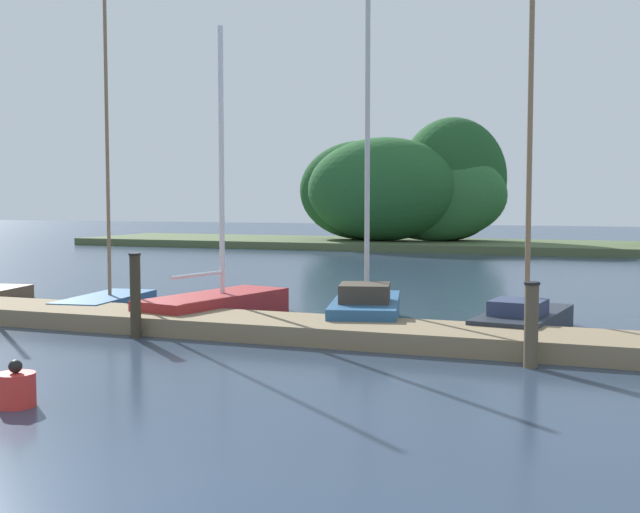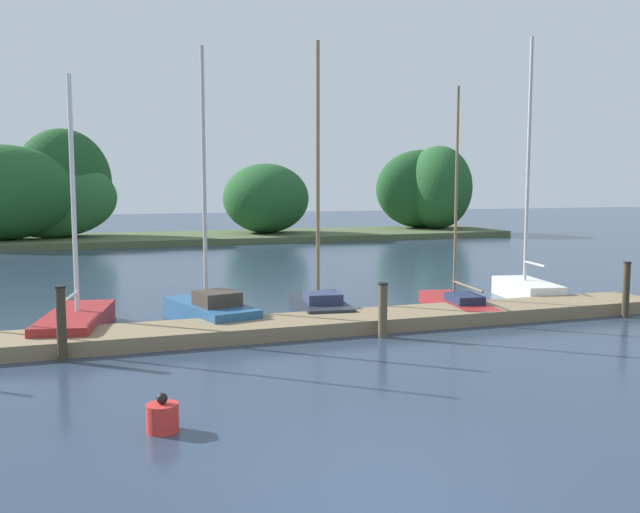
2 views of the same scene
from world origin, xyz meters
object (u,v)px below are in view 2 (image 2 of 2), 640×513
(sailboat_2, at_px, (77,319))
(sailboat_5, at_px, (456,301))
(sailboat_6, at_px, (526,284))
(sailboat_4, at_px, (319,301))
(mooring_piling_1, at_px, (61,324))
(sailboat_3, at_px, (209,308))
(mooring_piling_2, at_px, (383,310))
(mooring_piling_3, at_px, (626,290))
(channel_buoy_0, at_px, (162,417))

(sailboat_2, relative_size, sailboat_5, 0.98)
(sailboat_2, xyz_separation_m, sailboat_6, (13.83, 0.72, 0.11))
(sailboat_4, relative_size, sailboat_5, 1.18)
(sailboat_2, height_order, mooring_piling_1, sailboat_2)
(sailboat_3, height_order, mooring_piling_2, sailboat_3)
(sailboat_2, distance_m, sailboat_4, 6.57)
(mooring_piling_1, height_order, mooring_piling_3, mooring_piling_1)
(sailboat_2, distance_m, sailboat_6, 13.85)
(sailboat_4, relative_size, sailboat_6, 0.92)
(sailboat_3, bearing_deg, sailboat_2, 78.74)
(sailboat_4, bearing_deg, sailboat_2, 100.67)
(sailboat_5, xyz_separation_m, mooring_piling_1, (-10.85, -2.34, 0.53))
(mooring_piling_1, bearing_deg, channel_buoy_0, -73.03)
(mooring_piling_3, bearing_deg, sailboat_2, 168.51)
(sailboat_3, height_order, sailboat_6, sailboat_6)
(sailboat_2, distance_m, mooring_piling_1, 2.87)
(sailboat_2, distance_m, mooring_piling_3, 14.79)
(sailboat_2, relative_size, mooring_piling_3, 4.06)
(mooring_piling_3, xyz_separation_m, channel_buoy_0, (-13.28, -4.81, -0.57))
(sailboat_5, height_order, mooring_piling_3, sailboat_5)
(channel_buoy_0, bearing_deg, mooring_piling_3, 19.89)
(sailboat_4, relative_size, channel_buoy_0, 12.78)
(sailboat_4, height_order, mooring_piling_3, sailboat_4)
(mooring_piling_1, height_order, mooring_piling_2, mooring_piling_1)
(sailboat_3, bearing_deg, channel_buoy_0, 150.69)
(sailboat_6, distance_m, mooring_piling_2, 7.73)
(sailboat_6, xyz_separation_m, mooring_piling_1, (-14.12, -3.54, 0.35))
(sailboat_2, xyz_separation_m, sailboat_4, (6.56, 0.37, 0.03))
(sailboat_3, bearing_deg, sailboat_4, -100.63)
(sailboat_4, xyz_separation_m, mooring_piling_2, (0.48, -3.34, 0.29))
(sailboat_3, distance_m, mooring_piling_2, 4.85)
(sailboat_3, relative_size, mooring_piling_1, 4.53)
(sailboat_3, xyz_separation_m, sailboat_5, (7.20, -0.65, -0.13))
(mooring_piling_1, bearing_deg, sailboat_2, 84.01)
(sailboat_5, bearing_deg, channel_buoy_0, 135.98)
(sailboat_2, relative_size, sailboat_6, 0.77)
(sailboat_6, distance_m, mooring_piling_3, 3.74)
(sailboat_3, distance_m, mooring_piling_3, 11.57)
(sailboat_5, distance_m, mooring_piling_1, 11.12)
(sailboat_5, relative_size, sailboat_6, 0.78)
(sailboat_2, height_order, channel_buoy_0, sailboat_2)
(sailboat_3, relative_size, sailboat_5, 1.12)
(sailboat_3, bearing_deg, sailboat_6, -101.15)
(sailboat_6, relative_size, channel_buoy_0, 13.85)
(sailboat_2, xyz_separation_m, mooring_piling_2, (7.04, -2.97, 0.32))
(sailboat_5, bearing_deg, mooring_piling_1, 110.27)
(sailboat_4, xyz_separation_m, channel_buoy_0, (-5.35, -8.12, -0.16))
(sailboat_2, height_order, mooring_piling_3, sailboat_2)
(sailboat_6, bearing_deg, sailboat_3, 103.40)
(sailboat_6, relative_size, mooring_piling_1, 5.17)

